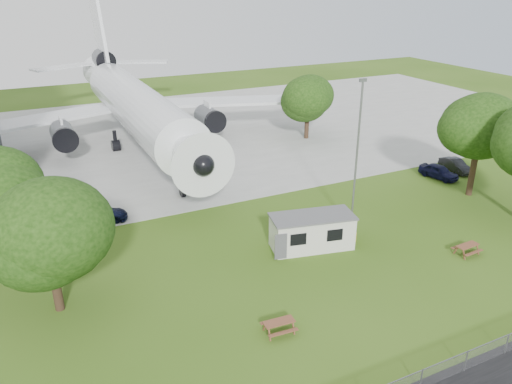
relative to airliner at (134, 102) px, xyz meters
name	(u,v)px	position (x,y,z in m)	size (l,w,h in m)	color
ground	(303,295)	(2.00, -35.86, -5.27)	(160.00, 160.00, 0.00)	#4E6F21
concrete_apron	(150,138)	(2.00, 2.14, -5.25)	(120.00, 46.00, 0.03)	#B7B7B2
airliner	(134,102)	(0.00, 0.00, 0.00)	(46.36, 47.73, 17.69)	white
site_cabin	(312,231)	(5.77, -30.78, -3.96)	(6.96, 3.92, 2.62)	silver
picnic_west	(279,332)	(-1.15, -38.46, -5.27)	(1.80, 1.50, 0.76)	brown
picnic_east	(466,254)	(15.49, -36.68, -5.27)	(1.80, 1.50, 0.76)	brown
lamp_mast	(356,159)	(10.20, -29.66, 0.73)	(0.16, 0.16, 12.00)	slate
tree_west_small	(47,235)	(-12.21, -30.66, -0.14)	(7.05, 7.05, 8.66)	#382619
tree_east_back	(481,128)	(24.37, -28.71, 1.21)	(7.28, 7.28, 10.14)	#382619
tree_far_apron	(308,100)	(20.00, -6.50, -0.41)	(6.87, 6.87, 8.30)	#382619
car_ne_hatch	(439,172)	(24.90, -24.25, -4.58)	(1.63, 4.06, 1.38)	black
car_ne_sedan	(456,165)	(27.93, -23.56, -4.62)	(1.38, 3.95, 1.30)	black
car_apron_van	(100,214)	(-7.78, -19.27, -4.63)	(1.80, 4.42, 1.28)	black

